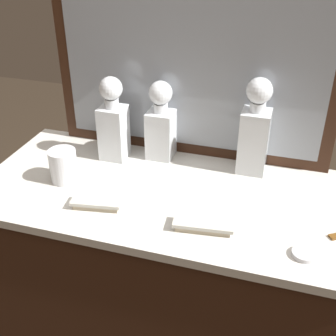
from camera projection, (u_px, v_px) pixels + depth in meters
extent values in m
cube|color=#381E11|center=(168.00, 301.00, 1.56)|extent=(1.13, 0.53, 0.90)
cube|color=silver|center=(168.00, 194.00, 1.32)|extent=(1.16, 0.55, 0.03)
cube|color=#381E11|center=(192.00, 69.00, 1.37)|extent=(0.93, 0.03, 0.59)
cube|color=gray|center=(191.00, 71.00, 1.36)|extent=(0.85, 0.01, 0.51)
cube|color=white|center=(114.00, 133.00, 1.45)|extent=(0.08, 0.08, 0.18)
cube|color=#8C4C14|center=(114.00, 141.00, 1.46)|extent=(0.07, 0.07, 0.12)
cylinder|color=white|center=(112.00, 103.00, 1.39)|extent=(0.05, 0.05, 0.03)
sphere|color=white|center=(111.00, 88.00, 1.37)|extent=(0.08, 0.08, 0.08)
cube|color=white|center=(161.00, 135.00, 1.45)|extent=(0.09, 0.09, 0.16)
cube|color=#8C4C14|center=(161.00, 142.00, 1.47)|extent=(0.07, 0.07, 0.11)
cylinder|color=white|center=(161.00, 108.00, 1.40)|extent=(0.05, 0.05, 0.03)
sphere|color=white|center=(160.00, 93.00, 1.38)|extent=(0.08, 0.08, 0.08)
cube|color=white|center=(254.00, 142.00, 1.36)|extent=(0.09, 0.09, 0.21)
cube|color=#8C4C14|center=(252.00, 153.00, 1.39)|extent=(0.08, 0.08, 0.12)
cylinder|color=white|center=(258.00, 107.00, 1.30)|extent=(0.05, 0.05, 0.03)
sphere|color=white|center=(259.00, 91.00, 1.28)|extent=(0.08, 0.08, 0.08)
cylinder|color=white|center=(63.00, 166.00, 1.34)|extent=(0.09, 0.09, 0.10)
cylinder|color=silver|center=(65.00, 178.00, 1.36)|extent=(0.08, 0.08, 0.01)
cube|color=#B7A88C|center=(97.00, 204.00, 1.24)|extent=(0.14, 0.07, 0.01)
cube|color=beige|center=(97.00, 201.00, 1.23)|extent=(0.15, 0.08, 0.01)
cube|color=#B7A88C|center=(203.00, 226.00, 1.15)|extent=(0.15, 0.07, 0.01)
cube|color=beige|center=(203.00, 223.00, 1.15)|extent=(0.17, 0.08, 0.01)
cylinder|color=silver|center=(304.00, 254.00, 1.06)|extent=(0.06, 0.06, 0.01)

